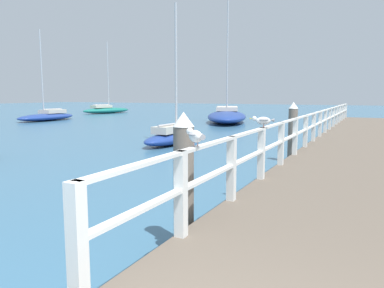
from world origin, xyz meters
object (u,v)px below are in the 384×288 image
Objects in this scene: dock_piling_near at (184,180)px; boat_1 at (47,116)px; boat_4 at (106,110)px; boat_5 at (173,136)px; seagull_foreground at (195,136)px; seagull_background at (263,120)px; boat_3 at (227,116)px; dock_piling_far at (293,132)px.

boat_1 is at bearing 141.04° from dock_piling_near.
boat_4 is 28.06m from boat_5.
seagull_background is (-0.00, 2.97, 0.00)m from seagull_foreground.
boat_1 reaches higher than dock_piling_near.
boat_3 reaches higher than dock_piling_near.
seagull_background is at bearing -49.52° from boat_5.
boat_4 reaches higher than boat_1.
dock_piling_near is 28.23m from boat_1.
boat_5 is at bearing 119.92° from dock_piling_near.
seagull_foreground is 0.07× the size of boat_5.
boat_1 is 1.22× the size of boat_5.
boat_4 is at bearing 135.45° from boat_5.
seagull_background is (0.37, -4.78, 0.67)m from dock_piling_far.
dock_piling_far is 4.36× the size of seagull_background.
boat_1 reaches higher than seagull_background.
boat_3 is at bearing 117.90° from dock_piling_far.
seagull_foreground is at bearing 149.48° from seagull_background.
boat_1 is 14.73m from boat_3.
dock_piling_near is 0.87m from seagull_foreground.
dock_piling_far is 4.83× the size of seagull_foreground.
boat_4 is (-25.34, 29.42, -0.56)m from dock_piling_near.
seagull_foreground is (0.37, -0.41, 0.67)m from dock_piling_near.
dock_piling_near is 0.26× the size of boat_1.
boat_5 is (19.84, -19.85, -0.05)m from boat_4.
dock_piling_far is 0.17× the size of boat_3.
boat_5 is (-5.88, 7.01, -1.28)m from seagull_background.
dock_piling_far reaches higher than seagull_background.
seagull_foreground is 0.03× the size of boat_3.
boat_3 is at bearing -165.50° from boat_1.
boat_3 reaches higher than dock_piling_far.
boat_3 is (-7.97, 22.40, -0.45)m from dock_piling_near.
boat_1 reaches higher than seagull_foreground.
dock_piling_near is at bearing -37.52° from boat_4.
boat_3 is at bearing 109.59° from dock_piling_near.
seagull_foreground is at bearing 136.94° from boat_1.
boat_1 is (-21.95, 17.75, -0.59)m from dock_piling_near.
dock_piling_near is at bearing -59.62° from boat_5.
boat_5 is at bearing 80.94° from boat_3.
dock_piling_far is at bearing -26.09° from seagull_background.
dock_piling_near is 11.06m from boat_5.
dock_piling_far is 4.84m from seagull_background.
dock_piling_near is 1.00× the size of dock_piling_far.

